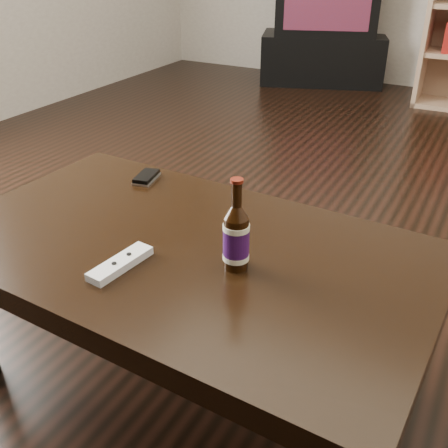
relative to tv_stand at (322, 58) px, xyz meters
The scene contains 6 objects.
floor 2.96m from the tv_stand, 70.87° to the right, with size 5.00×6.00×0.01m, color black.
tv_stand is the anchor object (origin of this frame).
coffee_table 3.55m from the tv_stand, 76.55° to the right, with size 1.22×0.75×0.45m.
beer_bottle 3.63m from the tv_stand, 74.19° to the right, with size 0.06×0.06×0.21m.
phone 3.24m from the tv_stand, 80.59° to the right, with size 0.07×0.11×0.02m.
remote 3.69m from the tv_stand, 78.09° to the right, with size 0.06×0.17×0.02m.
Camera 1 is at (0.46, -1.57, 1.09)m, focal length 42.00 mm.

